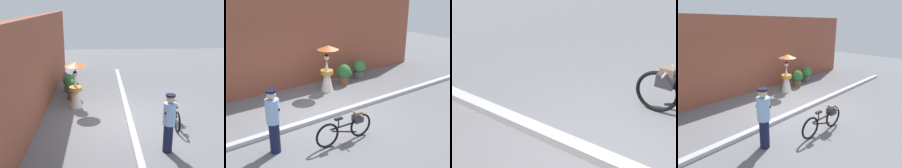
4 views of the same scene
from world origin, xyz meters
The scene contains 8 objects.
ground_plane centered at (0.00, 0.00, 0.00)m, with size 30.00×30.00×0.00m, color slate.
building_wall centered at (0.00, 3.27, 1.76)m, with size 14.00×0.40×3.51m, color brown.
sidewalk_curb centered at (0.00, 0.00, 0.06)m, with size 14.00×0.20×0.12m, color #B2B2B7.
bicycle_near_officer centered at (-0.40, -1.45, 0.41)m, with size 1.74×0.48×0.77m.
person_officer centered at (-2.19, -0.83, 0.89)m, with size 0.34×0.34×1.67m.
person_with_parasol centered at (1.25, 1.95, 0.92)m, with size 0.82×0.82×1.81m.
potted_plant_by_door centered at (3.27, 2.43, 0.44)m, with size 0.57×0.56×0.82m.
potted_plant_small centered at (2.25, 2.19, 0.47)m, with size 0.61×0.60×0.85m.
Camera 4 is at (-4.77, -4.43, 3.18)m, focal length 30.56 mm.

